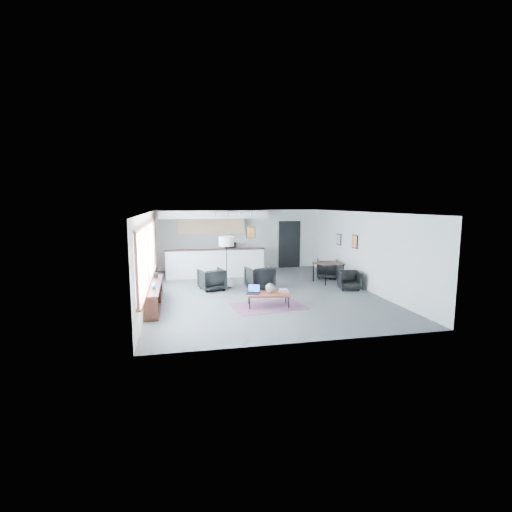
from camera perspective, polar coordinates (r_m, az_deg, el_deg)
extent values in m
cube|color=#4B4B4E|center=(12.17, 0.77, -5.61)|extent=(7.00, 9.00, 0.01)
cube|color=white|center=(11.83, 0.80, 6.77)|extent=(7.00, 9.00, 0.01)
cube|color=silver|center=(16.33, -2.70, 2.54)|extent=(7.00, 0.01, 2.60)
cube|color=silver|center=(7.66, 8.25, -3.88)|extent=(7.00, 0.01, 2.60)
cube|color=silver|center=(11.68, -16.24, 0.00)|extent=(0.01, 9.00, 2.60)
cube|color=silver|center=(13.15, 15.85, 0.89)|extent=(0.01, 9.00, 2.60)
cube|color=#8CBFFF|center=(10.76, -16.44, 0.40)|extent=(0.02, 5.80, 1.55)
cube|color=maroon|center=(10.89, -16.11, -3.77)|extent=(0.10, 5.95, 0.06)
cube|color=maroon|center=(10.68, -16.50, 4.66)|extent=(0.06, 5.95, 0.06)
cube|color=maroon|center=(7.90, -17.88, -2.35)|extent=(0.06, 0.06, 1.60)
cube|color=maroon|center=(10.76, -16.33, 0.40)|extent=(0.06, 0.06, 1.60)
cube|color=maroon|center=(13.63, -15.43, 2.00)|extent=(0.06, 0.06, 1.60)
cube|color=black|center=(10.80, -15.39, -4.28)|extent=(0.35, 3.00, 0.05)
cube|color=black|center=(10.93, -15.28, -7.20)|extent=(0.35, 3.00, 0.05)
cube|color=black|center=(9.46, -15.83, -7.85)|extent=(0.33, 0.04, 0.55)
cube|color=black|center=(10.86, -15.33, -5.77)|extent=(0.33, 0.04, 0.55)
cube|color=black|center=(12.27, -14.95, -4.17)|extent=(0.33, 0.04, 0.55)
cube|color=#3359A5|center=(9.65, -15.74, -8.49)|extent=(0.18, 0.04, 0.20)
cube|color=silver|center=(9.81, -15.67, -8.16)|extent=(0.18, 0.04, 0.22)
cube|color=maroon|center=(9.97, -15.62, -7.83)|extent=(0.18, 0.04, 0.24)
cube|color=black|center=(10.14, -15.55, -7.68)|extent=(0.18, 0.04, 0.20)
cube|color=#3359A5|center=(10.30, -15.50, -7.37)|extent=(0.18, 0.04, 0.22)
cube|color=silver|center=(10.46, -15.44, -7.07)|extent=(0.18, 0.04, 0.24)
cube|color=maroon|center=(10.63, -15.39, -6.94)|extent=(0.18, 0.04, 0.20)
cube|color=black|center=(10.79, -15.34, -6.66)|extent=(0.18, 0.04, 0.22)
cube|color=#3359A5|center=(10.95, -15.29, -6.38)|extent=(0.18, 0.03, 0.24)
cube|color=silver|center=(11.12, -15.23, -6.27)|extent=(0.18, 0.03, 0.20)
cube|color=maroon|center=(11.28, -15.19, -6.01)|extent=(0.18, 0.03, 0.22)
cube|color=black|center=(11.45, -15.14, -5.75)|extent=(0.18, 0.04, 0.24)
cube|color=black|center=(11.56, -15.18, -2.88)|extent=(0.14, 0.02, 0.18)
sphere|color=#264C99|center=(10.19, -15.49, -4.46)|extent=(0.14, 0.14, 0.14)
cube|color=white|center=(14.49, -6.22, -1.20)|extent=(3.80, 0.25, 1.10)
cube|color=black|center=(14.41, -6.25, 1.00)|extent=(3.85, 0.32, 0.04)
cube|color=white|center=(15.94, -6.74, -0.73)|extent=(3.80, 0.60, 0.90)
cube|color=#2D2D2D|center=(15.87, -6.77, 0.91)|extent=(3.82, 0.62, 0.04)
cube|color=tan|center=(15.93, -6.88, 4.69)|extent=(2.80, 0.35, 0.70)
cube|color=white|center=(15.21, -6.67, 6.42)|extent=(4.20, 1.80, 0.30)
cube|color=black|center=(14.56, -0.80, 3.65)|extent=(0.35, 0.03, 0.45)
cube|color=orange|center=(14.55, -0.79, 3.64)|extent=(0.30, 0.01, 0.40)
cube|color=black|center=(16.79, 5.12, 1.81)|extent=(1.00, 0.12, 2.10)
cube|color=white|center=(16.66, 3.40, 1.78)|extent=(0.06, 0.10, 2.10)
cube|color=white|center=(16.96, 6.79, 1.85)|extent=(0.06, 0.10, 2.10)
cube|color=white|center=(16.72, 5.16, 5.46)|extent=(1.10, 0.10, 0.06)
cube|color=silver|center=(13.89, -3.65, 6.76)|extent=(1.60, 0.04, 0.04)
cylinder|color=silver|center=(13.81, -6.34, 6.39)|extent=(0.07, 0.07, 0.09)
cylinder|color=silver|center=(13.86, -4.48, 6.42)|extent=(0.07, 0.07, 0.09)
cylinder|color=silver|center=(13.93, -2.63, 6.44)|extent=(0.07, 0.07, 0.09)
cylinder|color=silver|center=(14.01, -0.80, 6.46)|extent=(0.07, 0.07, 0.09)
cube|color=black|center=(13.46, 14.97, 2.15)|extent=(0.03, 0.38, 0.48)
cube|color=orange|center=(13.45, 14.92, 2.15)|extent=(0.00, 0.32, 0.42)
cube|color=black|center=(14.63, 12.67, 2.49)|extent=(0.03, 0.34, 0.44)
cube|color=#859FC5|center=(14.63, 12.62, 2.49)|extent=(0.00, 0.28, 0.38)
cube|color=#572D44|center=(10.55, 1.89, -7.71)|extent=(2.15, 1.61, 0.01)
cube|color=maroon|center=(10.46, 1.90, -5.84)|extent=(1.24, 0.78, 0.04)
cube|color=black|center=(10.21, -0.97, -7.30)|extent=(0.03, 0.03, 0.34)
cube|color=black|center=(10.73, -1.15, -6.53)|extent=(0.03, 0.03, 0.34)
cube|color=black|center=(10.32, 5.06, -7.14)|extent=(0.03, 0.03, 0.34)
cube|color=black|center=(10.84, 4.59, -6.40)|extent=(0.03, 0.03, 0.34)
cube|color=black|center=(10.21, 2.07, -6.35)|extent=(1.11, 0.17, 0.03)
cube|color=black|center=(10.73, 1.74, -5.64)|extent=(1.11, 0.17, 0.03)
cube|color=black|center=(10.38, -0.44, -5.78)|extent=(0.41, 0.36, 0.02)
cube|color=black|center=(10.47, -0.31, -4.96)|extent=(0.34, 0.19, 0.23)
cube|color=blue|center=(10.46, -0.32, -4.96)|extent=(0.31, 0.16, 0.19)
sphere|color=gray|center=(10.46, 2.23, -4.94)|extent=(0.28, 0.28, 0.28)
cube|color=silver|center=(10.63, 4.27, -5.43)|extent=(0.32, 0.28, 0.03)
cube|color=#3359A5|center=(10.62, 4.28, -5.27)|extent=(0.29, 0.26, 0.03)
cube|color=silver|center=(10.60, 4.23, -5.16)|extent=(0.27, 0.23, 0.03)
cube|color=#E5590C|center=(10.23, 2.83, -6.03)|extent=(0.13, 0.13, 0.01)
imported|color=black|center=(12.48, -6.83, -3.44)|extent=(0.93, 0.90, 0.79)
imported|color=black|center=(12.54, 0.56, -3.19)|extent=(0.95, 0.91, 0.85)
cylinder|color=black|center=(12.90, -4.50, -4.75)|extent=(0.40, 0.40, 0.03)
cylinder|color=black|center=(12.75, -4.54, -1.43)|extent=(0.03, 0.03, 1.49)
cylinder|color=beige|center=(12.64, -4.58, 2.29)|extent=(0.66, 0.66, 0.33)
cube|color=black|center=(13.76, 11.08, -1.15)|extent=(1.04, 1.04, 0.04)
cylinder|color=black|center=(13.30, 10.69, -3.04)|extent=(0.05, 0.05, 0.69)
cylinder|color=black|center=(13.91, 8.84, -2.51)|extent=(0.05, 0.05, 0.69)
cylinder|color=black|center=(13.76, 13.26, -2.75)|extent=(0.05, 0.05, 0.69)
cylinder|color=black|center=(14.35, 11.35, -2.25)|extent=(0.05, 0.05, 0.69)
imported|color=black|center=(12.89, 14.15, -3.71)|extent=(0.69, 0.66, 0.59)
imported|color=black|center=(14.59, 10.86, -2.07)|extent=(0.85, 0.83, 0.68)
imported|color=black|center=(15.94, -3.99, 1.66)|extent=(0.53, 0.33, 0.34)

